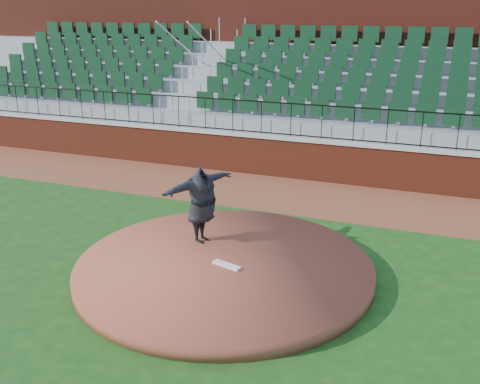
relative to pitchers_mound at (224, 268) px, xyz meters
name	(u,v)px	position (x,y,z in m)	size (l,w,h in m)	color
ground	(213,277)	(-0.16, -0.21, -0.12)	(90.00, 90.00, 0.00)	#1A4714
warning_track	(289,194)	(-0.16, 5.19, -0.12)	(34.00, 3.20, 0.01)	brown
field_wall	(305,160)	(-0.16, 6.79, 0.47)	(34.00, 0.35, 1.20)	maroon
wall_cap	(306,139)	(-0.16, 6.79, 1.12)	(34.00, 0.45, 0.10)	#B7B7B7
wall_railing	(306,121)	(-0.16, 6.79, 1.67)	(34.00, 0.05, 1.00)	black
seating_stands	(327,92)	(-0.16, 9.52, 2.18)	(34.00, 5.10, 4.60)	gray
concourse_wall	(344,70)	(-0.16, 12.32, 2.62)	(34.00, 0.50, 5.50)	maroon
pitchers_mound	(224,268)	(0.00, 0.00, 0.00)	(5.91, 5.91, 0.25)	brown
pitching_rubber	(227,265)	(0.11, -0.14, 0.15)	(0.61, 0.15, 0.04)	white
pitcher	(202,205)	(-0.84, 0.80, 0.96)	(2.04, 0.56, 1.66)	black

